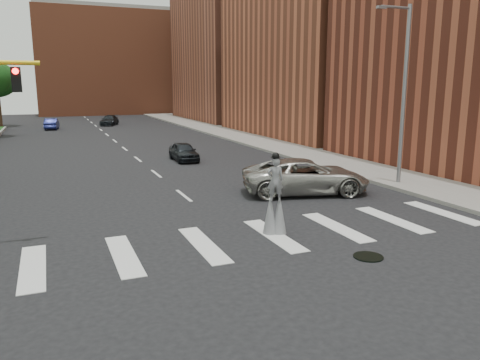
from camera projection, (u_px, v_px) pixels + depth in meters
ground_plane at (252, 249)px, 14.90m from camera, size 160.00×160.00×0.00m
sidewalk_right at (267, 142)px, 42.20m from camera, size 5.00×90.00×0.18m
manhole at (368, 257)px, 14.20m from camera, size 0.90×0.90×0.04m
building_mid at (331, 17)px, 47.90m from camera, size 16.00×22.00×24.00m
building_far at (241, 52)px, 70.06m from camera, size 16.00×22.00×20.00m
building_backdrop at (111, 64)px, 86.06m from camera, size 26.00×14.00×18.00m
streetlight at (403, 90)px, 23.43m from camera, size 2.05×0.20×9.00m
stilt_performer at (275, 203)px, 16.28m from camera, size 0.82×0.63×2.89m
suv_crossing at (306, 176)px, 22.46m from camera, size 6.56×4.27×1.68m
car_near at (184, 152)px, 32.29m from camera, size 1.52×3.73×1.27m
car_mid at (52, 124)px, 55.31m from camera, size 1.81×4.03×1.28m
car_far at (109, 120)px, 61.01m from camera, size 3.16×4.70×1.26m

